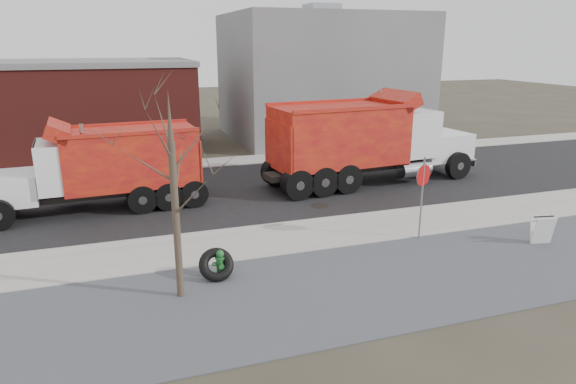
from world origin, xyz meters
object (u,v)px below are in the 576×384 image
object	(u,v)px
fire_hydrant	(220,265)
sandwich_board	(542,230)
dump_truck_red_a	(366,138)
truck_tire	(216,265)
dump_truck_red_b	(102,165)
stop_sign	(423,184)

from	to	relation	value
fire_hydrant	sandwich_board	bearing A→B (deg)	-4.20
dump_truck_red_a	sandwich_board	bearing A→B (deg)	-82.79
truck_tire	dump_truck_red_a	world-z (taller)	dump_truck_red_a
fire_hydrant	sandwich_board	size ratio (longest dim) A/B	0.86
sandwich_board	fire_hydrant	bearing A→B (deg)	-173.82
fire_hydrant	sandwich_board	distance (m)	10.22
truck_tire	dump_truck_red_a	size ratio (longest dim) A/B	0.10
fire_hydrant	dump_truck_red_b	world-z (taller)	dump_truck_red_b
truck_tire	stop_sign	size ratio (longest dim) A/B	0.36
truck_tire	sandwich_board	bearing A→B (deg)	-4.72
fire_hydrant	dump_truck_red_b	bearing A→B (deg)	113.25
sandwich_board	dump_truck_red_a	world-z (taller)	dump_truck_red_a
sandwich_board	dump_truck_red_b	size ratio (longest dim) A/B	0.11
dump_truck_red_a	dump_truck_red_b	world-z (taller)	dump_truck_red_a
truck_tire	stop_sign	bearing A→B (deg)	6.64
fire_hydrant	truck_tire	size ratio (longest dim) A/B	0.81
sandwich_board	dump_truck_red_a	size ratio (longest dim) A/B	0.09
truck_tire	dump_truck_red_b	world-z (taller)	dump_truck_red_b
truck_tire	dump_truck_red_a	bearing A→B (deg)	42.64
fire_hydrant	dump_truck_red_b	size ratio (longest dim) A/B	0.10
stop_sign	dump_truck_red_a	bearing A→B (deg)	77.19
dump_truck_red_b	fire_hydrant	bearing A→B (deg)	108.55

